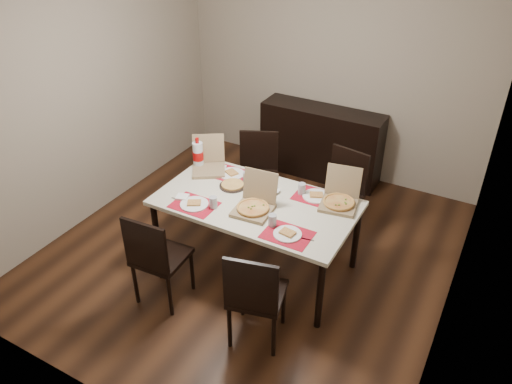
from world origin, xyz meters
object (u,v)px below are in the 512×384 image
chair_far_left (258,170)px  pizza_box_center (254,205)px  soda_bottle (198,155)px  dip_bowl (274,191)px  sideboard (321,143)px  chair_far_right (342,190)px  chair_near_right (255,295)px  chair_near_left (156,256)px  dining_table (256,207)px

chair_far_left → pizza_box_center: (0.51, -1.00, 0.29)m
soda_bottle → dip_bowl: bearing=-4.5°
sideboard → dip_bowl: sideboard is taller
dip_bowl → soda_bottle: soda_bottle is taller
chair_far_left → pizza_box_center: size_ratio=2.43×
sideboard → soda_bottle: soda_bottle is taller
sideboard → chair_far_right: 1.21m
chair_near_right → soda_bottle: size_ratio=2.89×
chair_near_left → chair_far_right: (1.01, 1.77, 0.00)m
chair_near_right → chair_far_right: size_ratio=1.00×
chair_near_left → chair_near_right: (0.96, 0.00, 0.00)m
dining_table → chair_far_right: chair_far_right is taller
chair_far_left → soda_bottle: 0.79m
chair_far_right → soda_bottle: 1.51m
soda_bottle → dining_table: bearing=-18.9°
chair_near_right → soda_bottle: 1.73m
dining_table → chair_far_left: size_ratio=1.94×
sideboard → chair_far_right: (0.65, -1.02, 0.06)m
dining_table → pizza_box_center: pizza_box_center is taller
chair_near_left → chair_far_right: size_ratio=1.00×
dining_table → chair_far_right: size_ratio=1.94×
pizza_box_center → dip_bowl: 0.34m
pizza_box_center → dip_bowl: pizza_box_center is taller
sideboard → soda_bottle: size_ratio=4.67×
chair_near_right → pizza_box_center: 0.86m
sideboard → chair_far_left: bearing=-105.5°
sideboard → chair_near_left: (-0.35, -2.79, 0.06)m
chair_near_right → dip_bowl: chair_near_right is taller
chair_far_right → pizza_box_center: pizza_box_center is taller
sideboard → chair_near_right: size_ratio=1.61×
chair_near_right → pizza_box_center: pizza_box_center is taller
chair_near_left → dip_bowl: chair_near_left is taller
chair_near_left → chair_near_right: size_ratio=1.00×
soda_bottle → chair_near_right: bearing=-41.3°
sideboard → soda_bottle: (-0.66, -1.67, 0.44)m
chair_near_right → dip_bowl: bearing=109.9°
chair_near_left → pizza_box_center: 0.95m
soda_bottle → sideboard: bearing=68.4°
chair_far_left → dip_bowl: 0.88m
chair_near_left → chair_near_right: 0.96m
dining_table → sideboard: bearing=94.6°
sideboard → soda_bottle: 1.85m
chair_near_left → chair_near_right: same height
sideboard → chair_near_left: size_ratio=1.61×
chair_far_right → sideboard: bearing=122.6°
sideboard → dining_table: (0.16, -1.95, 0.23)m
sideboard → dining_table: size_ratio=0.83×
sideboard → pizza_box_center: size_ratio=3.93×
chair_far_right → dip_bowl: chair_far_right is taller
pizza_box_center → dip_bowl: size_ratio=3.45×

